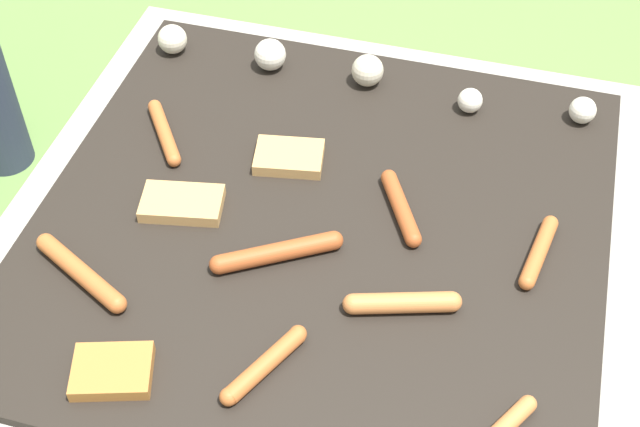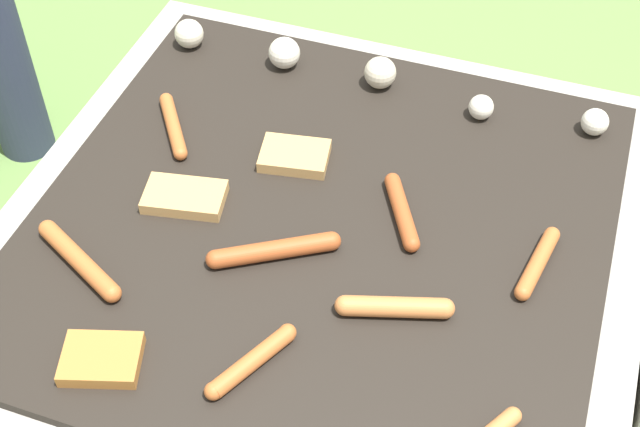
# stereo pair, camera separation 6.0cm
# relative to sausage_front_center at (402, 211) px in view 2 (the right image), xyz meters

# --- Properties ---
(ground_plane) EXTENTS (14.00, 14.00, 0.00)m
(ground_plane) POSITION_rel_sausage_front_center_xyz_m (-0.11, -0.05, -0.40)
(ground_plane) COLOR #608442
(grill) EXTENTS (0.98, 0.98, 0.38)m
(grill) POSITION_rel_sausage_front_center_xyz_m (-0.11, -0.05, -0.21)
(grill) COLOR #9E998E
(grill) RESTS_ON ground_plane
(sausage_mid_right) EXTENTS (0.05, 0.15, 0.02)m
(sausage_mid_right) POSITION_rel_sausage_front_center_xyz_m (0.21, -0.03, -0.00)
(sausage_mid_right) COLOR #B7602D
(sausage_mid_right) RESTS_ON grill
(sausage_back_left) EXTENTS (0.18, 0.12, 0.03)m
(sausage_back_left) POSITION_rel_sausage_front_center_xyz_m (-0.16, -0.14, 0.00)
(sausage_back_left) COLOR #A34C23
(sausage_back_left) RESTS_ON grill
(sausage_front_center) EXTENTS (0.09, 0.14, 0.03)m
(sausage_front_center) POSITION_rel_sausage_front_center_xyz_m (0.00, 0.00, 0.00)
(sausage_front_center) COLOR #A34C23
(sausage_front_center) RESTS_ON grill
(sausage_back_right) EXTENTS (0.16, 0.07, 0.03)m
(sausage_back_right) POSITION_rel_sausage_front_center_xyz_m (0.04, -0.18, 0.00)
(sausage_back_right) COLOR #C6753D
(sausage_back_right) RESTS_ON grill
(sausage_front_right) EXTENTS (0.18, 0.10, 0.03)m
(sausage_front_right) POSITION_rel_sausage_front_center_xyz_m (-0.42, -0.25, 0.00)
(sausage_front_right) COLOR #B7602D
(sausage_front_right) RESTS_ON grill
(sausage_back_center) EXTENTS (0.10, 0.14, 0.02)m
(sausage_back_center) POSITION_rel_sausage_front_center_xyz_m (-0.42, 0.07, -0.00)
(sausage_back_center) COLOR #B7602D
(sausage_back_center) RESTS_ON grill
(sausage_front_left) EXTENTS (0.08, 0.14, 0.02)m
(sausage_front_left) POSITION_rel_sausage_front_center_xyz_m (-0.12, -0.33, -0.00)
(sausage_front_left) COLOR #B7602D
(sausage_front_left) RESTS_ON grill
(bread_slice_center) EXTENTS (0.12, 0.10, 0.02)m
(bread_slice_center) POSITION_rel_sausage_front_center_xyz_m (-0.20, 0.06, -0.00)
(bread_slice_center) COLOR tan
(bread_slice_center) RESTS_ON grill
(bread_slice_right) EXTENTS (0.14, 0.10, 0.02)m
(bread_slice_right) POSITION_rel_sausage_front_center_xyz_m (-0.33, -0.08, -0.00)
(bread_slice_right) COLOR tan
(bread_slice_right) RESTS_ON grill
(bread_slice_left) EXTENTS (0.12, 0.11, 0.02)m
(bread_slice_left) POSITION_rel_sausage_front_center_xyz_m (-0.31, -0.39, -0.00)
(bread_slice_left) COLOR #B27033
(bread_slice_left) RESTS_ON grill
(mushroom_row) EXTENTS (0.79, 0.08, 0.06)m
(mushroom_row) POSITION_rel_sausage_front_center_xyz_m (-0.18, 0.29, 0.01)
(mushroom_row) COLOR beige
(mushroom_row) RESTS_ON grill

